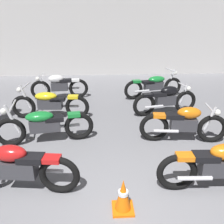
{
  "coord_description": "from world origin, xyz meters",
  "views": [
    {
      "loc": [
        -0.3,
        -2.43,
        2.7
      ],
      "look_at": [
        0.0,
        2.88,
        0.55
      ],
      "focal_mm": 38.14,
      "sensor_mm": 36.0,
      "label": 1
    }
  ],
  "objects": [
    {
      "name": "motorcycle_right_row_3",
      "position": [
        1.63,
        5.56,
        0.45
      ],
      "size": [
        2.14,
        0.81,
        0.97
      ],
      "color": "black",
      "rests_on": "ground"
    },
    {
      "name": "motorcycle_right_row_2",
      "position": [
        1.63,
        3.99,
        0.46
      ],
      "size": [
        1.96,
        0.61,
        0.88
      ],
      "color": "black",
      "rests_on": "ground"
    },
    {
      "name": "motorcycle_left_row_2",
      "position": [
        -1.68,
        3.88,
        0.45
      ],
      "size": [
        2.17,
        0.68,
        0.97
      ],
      "color": "black",
      "rests_on": "ground"
    },
    {
      "name": "motorcycle_left_row_1",
      "position": [
        -1.54,
        2.46,
        0.45
      ],
      "size": [
        2.16,
        0.71,
        0.97
      ],
      "color": "black",
      "rests_on": "ground"
    },
    {
      "name": "traffic_cone",
      "position": [
        0.02,
        0.32,
        0.26
      ],
      "size": [
        0.32,
        0.32,
        0.54
      ],
      "color": "orange",
      "rests_on": "ground"
    },
    {
      "name": "motorcycle_right_row_1",
      "position": [
        1.59,
        2.34,
        0.46
      ],
      "size": [
        1.97,
        0.48,
        0.88
      ],
      "color": "black",
      "rests_on": "ground"
    },
    {
      "name": "back_wall",
      "position": [
        0.0,
        9.26,
        1.8
      ],
      "size": [
        13.18,
        0.24,
        3.6
      ],
      "primitive_type": "cube",
      "color": "#BCBAB7",
      "rests_on": "ground"
    },
    {
      "name": "motorcycle_left_row_0",
      "position": [
        -1.62,
        0.84,
        0.46
      ],
      "size": [
        1.97,
        0.48,
        0.88
      ],
      "color": "black",
      "rests_on": "ground"
    },
    {
      "name": "motorcycle_left_row_3",
      "position": [
        -1.67,
        5.63,
        0.46
      ],
      "size": [
        1.97,
        0.53,
        0.88
      ],
      "color": "black",
      "rests_on": "ground"
    },
    {
      "name": "motorcycle_right_row_0",
      "position": [
        1.59,
        0.69,
        0.46
      ],
      "size": [
        1.97,
        0.48,
        0.88
      ],
      "color": "black",
      "rests_on": "ground"
    }
  ]
}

